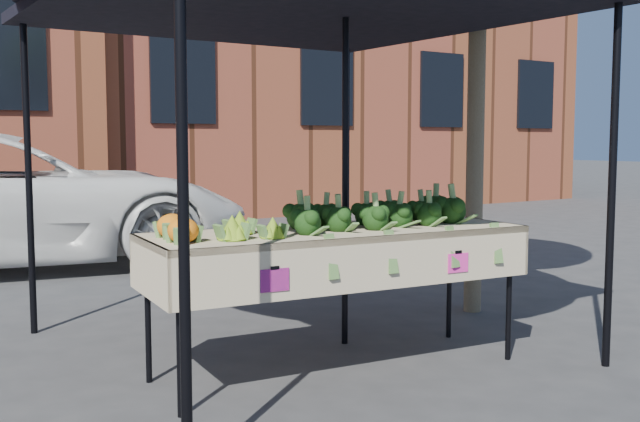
% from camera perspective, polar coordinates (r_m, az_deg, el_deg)
% --- Properties ---
extents(ground, '(90.00, 90.00, 0.00)m').
position_cam_1_polar(ground, '(4.85, 2.33, -12.05)').
color(ground, '#313134').
extents(table, '(2.47, 1.03, 0.90)m').
position_cam_1_polar(table, '(4.73, 1.34, -6.83)').
color(table, '#CAB293').
rests_on(table, ground).
extents(canopy, '(3.16, 3.16, 2.74)m').
position_cam_1_polar(canopy, '(5.14, -1.78, 4.47)').
color(canopy, black).
rests_on(canopy, ground).
extents(broccoli_heap, '(1.45, 0.55, 0.23)m').
position_cam_1_polar(broccoli_heap, '(4.86, 4.34, 0.23)').
color(broccoli_heap, black).
rests_on(broccoli_heap, table).
extents(romanesco_cluster, '(0.41, 0.45, 0.18)m').
position_cam_1_polar(romanesco_cluster, '(4.29, -5.85, -0.82)').
color(romanesco_cluster, '#92BC2B').
rests_on(romanesco_cluster, table).
extents(cauliflower_pair, '(0.21, 0.41, 0.16)m').
position_cam_1_polar(cauliflower_pair, '(4.21, -10.83, -1.13)').
color(cauliflower_pair, orange).
rests_on(cauliflower_pair, table).
extents(street_tree, '(2.14, 2.14, 4.21)m').
position_cam_1_polar(street_tree, '(6.45, 11.88, 11.09)').
color(street_tree, '#1E4C14').
rests_on(street_tree, ground).
extents(building_right, '(12.00, 8.00, 8.50)m').
position_cam_1_polar(building_right, '(19.13, -2.53, 13.78)').
color(building_right, brown).
rests_on(building_right, ground).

